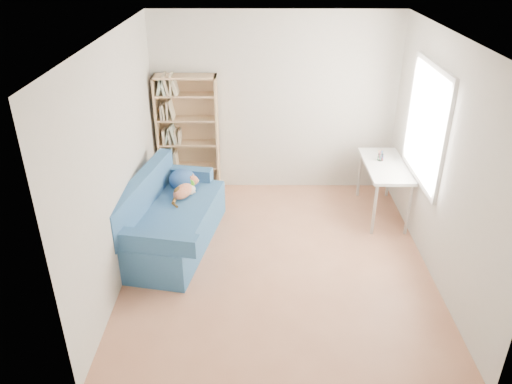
% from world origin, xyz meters
% --- Properties ---
extents(ground, '(4.00, 4.00, 0.00)m').
position_xyz_m(ground, '(0.00, 0.00, 0.00)').
color(ground, '#AB6D4D').
rests_on(ground, ground).
extents(room_shell, '(3.54, 4.04, 2.62)m').
position_xyz_m(room_shell, '(0.10, 0.03, 1.64)').
color(room_shell, silver).
rests_on(room_shell, ground).
extents(sofa, '(1.20, 2.00, 0.91)m').
position_xyz_m(sofa, '(-1.33, 0.38, 0.34)').
color(sofa, '#245182').
rests_on(sofa, ground).
extents(bookshelf, '(0.88, 0.27, 1.76)m').
position_xyz_m(bookshelf, '(-1.25, 1.85, 0.81)').
color(bookshelf, tan).
rests_on(bookshelf, ground).
extents(desk, '(0.53, 1.17, 0.75)m').
position_xyz_m(desk, '(1.46, 1.13, 0.67)').
color(desk, white).
rests_on(desk, ground).
extents(pen_cup, '(0.08, 0.08, 0.15)m').
position_xyz_m(pen_cup, '(1.42, 1.27, 0.81)').
color(pen_cup, white).
rests_on(pen_cup, desk).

